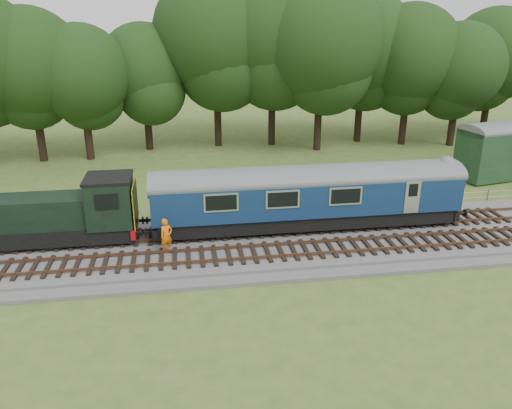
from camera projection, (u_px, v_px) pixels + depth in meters
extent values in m
plane|color=#415E22|center=(238.00, 248.00, 28.09)|extent=(120.00, 120.00, 0.00)
cube|color=#4C4C4F|center=(238.00, 245.00, 28.02)|extent=(70.00, 7.00, 0.35)
cube|color=brown|center=(237.00, 235.00, 28.54)|extent=(66.50, 0.07, 0.14)
cube|color=brown|center=(234.00, 225.00, 29.87)|extent=(66.50, 0.07, 0.14)
cube|color=brown|center=(243.00, 258.00, 25.77)|extent=(66.50, 0.07, 0.14)
cube|color=brown|center=(240.00, 246.00, 27.10)|extent=(66.50, 0.07, 0.14)
cube|color=black|center=(307.00, 217.00, 29.61)|extent=(17.46, 2.52, 0.85)
cube|color=#0E274D|center=(308.00, 194.00, 29.11)|extent=(18.00, 2.80, 2.05)
cube|color=yellow|center=(451.00, 192.00, 30.51)|extent=(0.06, 2.74, 1.30)
cube|color=black|center=(402.00, 214.00, 30.53)|extent=(2.60, 2.00, 0.55)
cube|color=black|center=(206.00, 226.00, 28.84)|extent=(2.60, 2.00, 0.55)
cube|color=black|center=(54.00, 232.00, 27.60)|extent=(8.73, 2.39, 0.85)
cube|color=black|center=(28.00, 212.00, 26.99)|extent=(6.30, 2.08, 1.70)
cube|color=black|center=(110.00, 201.00, 27.47)|extent=(2.40, 2.55, 2.60)
cube|color=#A50C14|center=(135.00, 227.00, 28.20)|extent=(0.25, 2.60, 0.55)
cube|color=yellow|center=(135.00, 203.00, 27.72)|extent=(0.06, 2.55, 2.30)
imported|color=orange|center=(166.00, 236.00, 26.39)|extent=(0.84, 0.77, 1.92)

